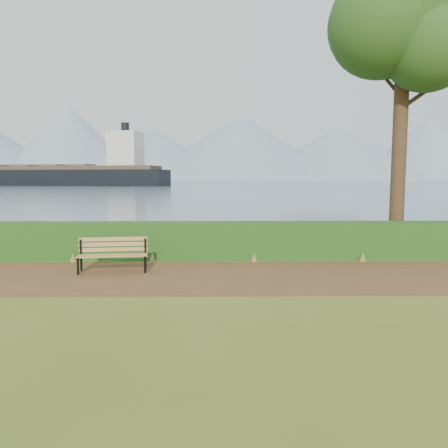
{
  "coord_description": "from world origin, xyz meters",
  "views": [
    {
      "loc": [
        0.67,
        -9.38,
        2.21
      ],
      "look_at": [
        0.79,
        1.2,
        1.1
      ],
      "focal_mm": 35.0,
      "sensor_mm": 36.0,
      "label": 1
    }
  ],
  "objects": [
    {
      "name": "ground",
      "position": [
        0.0,
        0.0,
        0.0
      ],
      "size": [
        140.0,
        140.0,
        0.0
      ],
      "primitive_type": "plane",
      "color": "#495E1B",
      "rests_on": "ground"
    },
    {
      "name": "path",
      "position": [
        0.0,
        0.3,
        0.01
      ],
      "size": [
        40.0,
        3.4,
        0.01
      ],
      "primitive_type": "cube",
      "color": "#51331C",
      "rests_on": "ground"
    },
    {
      "name": "hedge",
      "position": [
        0.0,
        2.6,
        0.5
      ],
      "size": [
        32.0,
        0.85,
        1.0
      ],
      "primitive_type": "cube",
      "color": "#134514",
      "rests_on": "ground"
    },
    {
      "name": "water",
      "position": [
        0.0,
        260.0,
        0.01
      ],
      "size": [
        700.0,
        510.0,
        0.0
      ],
      "primitive_type": "cube",
      "color": "#415D69",
      "rests_on": "ground"
    },
    {
      "name": "mountains",
      "position": [
        -9.17,
        406.05,
        27.7
      ],
      "size": [
        585.0,
        190.0,
        70.0
      ],
      "color": "gray",
      "rests_on": "ground"
    },
    {
      "name": "bench",
      "position": [
        -1.85,
        0.85,
        0.47
      ],
      "size": [
        1.66,
        0.67,
        0.81
      ],
      "rotation": [
        0.0,
        0.0,
        0.12
      ],
      "color": "black",
      "rests_on": "ground"
    },
    {
      "name": "tree",
      "position": [
        5.88,
        3.31,
        6.57
      ],
      "size": [
        4.42,
        3.68,
        8.84
      ],
      "rotation": [
        0.0,
        0.0,
        0.16
      ],
      "color": "#351F15",
      "rests_on": "ground"
    },
    {
      "name": "cargo_ship",
      "position": [
        -43.27,
        118.24,
        2.89
      ],
      "size": [
        64.52,
        23.07,
        19.38
      ],
      "rotation": [
        0.0,
        0.0,
        -0.21
      ],
      "color": "black",
      "rests_on": "ground"
    }
  ]
}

